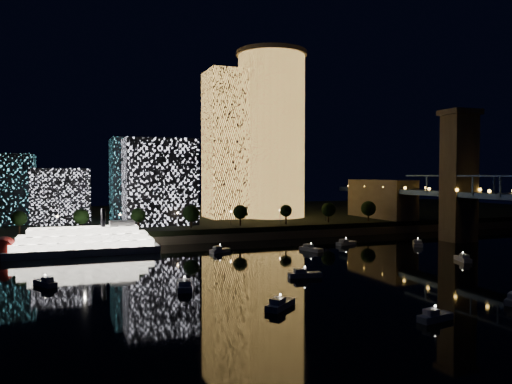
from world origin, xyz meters
TOP-DOWN VIEW (x-y plane):
  - ground at (0.00, 0.00)m, footprint 520.00×520.00m
  - far_bank at (0.00, 160.00)m, footprint 420.00×160.00m
  - seawall at (0.00, 82.00)m, footprint 420.00×6.00m
  - tower_cylindrical at (18.19, 123.25)m, footprint 34.00×34.00m
  - tower_rectangular at (-2.11, 126.60)m, footprint 21.74×21.74m
  - midrise_blocks at (-59.86, 121.05)m, footprint 83.31×46.42m
  - riverboat at (-71.93, 67.18)m, footprint 50.18×11.40m
  - motorboats at (-0.08, 15.80)m, footprint 143.35×91.34m
  - esplanade_trees at (-25.40, 88.00)m, footprint 166.41×6.63m
  - street_lamps at (-34.00, 94.00)m, footprint 132.70×0.70m

SIDE VIEW (x-z plane):
  - ground at x=0.00m, z-range 0.00..0.00m
  - motorboats at x=-0.08m, z-range -0.58..2.20m
  - seawall at x=0.00m, z-range 0.00..3.00m
  - far_bank at x=0.00m, z-range 0.00..5.00m
  - riverboat at x=-71.93m, z-range -3.67..11.39m
  - street_lamps at x=-34.00m, z-range 6.20..11.85m
  - esplanade_trees at x=-25.40m, z-range 6.06..14.87m
  - midrise_blocks at x=-59.86m, z-range 2.82..39.24m
  - tower_rectangular at x=-2.11m, z-range 5.00..74.16m
  - tower_cylindrical at x=18.19m, z-range 5.13..84.55m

